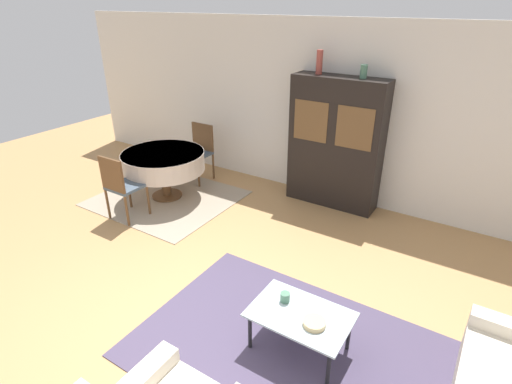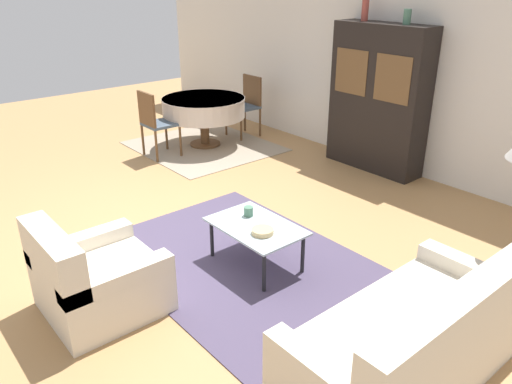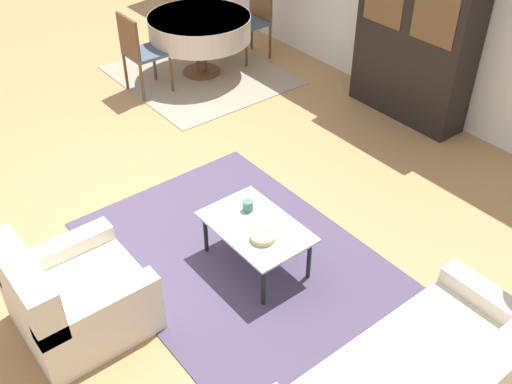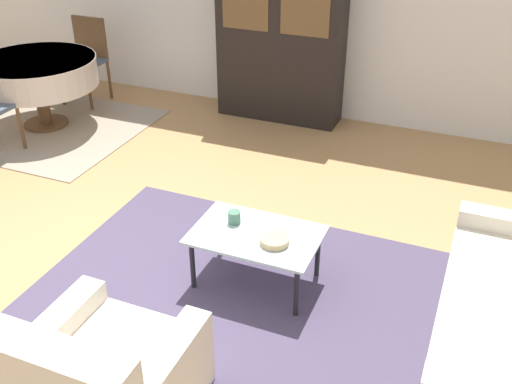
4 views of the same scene
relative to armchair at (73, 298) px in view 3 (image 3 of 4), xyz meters
name	(u,v)px [view 3 (image 3 of 4)]	position (x,y,z in m)	size (l,w,h in m)	color
ground_plane	(133,211)	(-0.96, 0.97, -0.29)	(14.00, 14.00, 0.00)	tan
area_rug	(247,266)	(0.28, 1.36, -0.29)	(2.87, 1.92, 0.01)	#4C425B
dining_rug	(201,75)	(-2.90, 3.05, -0.29)	(2.09, 1.89, 0.01)	gray
armchair	(73,298)	(0.00, 0.00, 0.00)	(0.86, 0.88, 0.81)	beige
coffee_table	(256,230)	(0.30, 1.43, 0.08)	(0.89, 0.58, 0.41)	black
display_cabinet	(416,33)	(-0.62, 4.35, 0.69)	(1.38, 0.41, 1.95)	black
dining_table	(200,28)	(-2.94, 3.10, 0.32)	(1.29, 1.29, 0.76)	brown
dining_chair_near	(139,49)	(-2.94, 2.24, 0.28)	(0.44, 0.44, 0.98)	brown
dining_chair_far	(254,16)	(-2.94, 3.96, 0.28)	(0.44, 0.44, 0.98)	brown
cup	(248,206)	(0.11, 1.50, 0.17)	(0.09, 0.09, 0.09)	#4C7A60
bowl	(263,237)	(0.46, 1.37, 0.15)	(0.20, 0.20, 0.05)	tan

